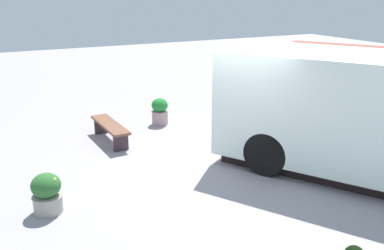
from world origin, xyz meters
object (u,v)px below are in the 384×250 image
at_px(plaza_bench, 110,128).
at_px(trash_bin, 236,89).
at_px(food_truck, 349,118).
at_px(planter_flowering_near, 47,193).
at_px(planter_flowering_far, 160,111).

relative_size(plaza_bench, trash_bin, 1.69).
distance_m(food_truck, planter_flowering_near, 5.73).
distance_m(planter_flowering_far, trash_bin, 2.99).
height_order(food_truck, planter_flowering_far, food_truck).
xyz_separation_m(planter_flowering_near, plaza_bench, (-2.83, 1.90, 0.00)).
bearing_deg(food_truck, planter_flowering_near, -100.19).
relative_size(planter_flowering_near, planter_flowering_far, 0.95).
xyz_separation_m(planter_flowering_far, plaza_bench, (0.73, -1.60, -0.02)).
bearing_deg(planter_flowering_far, trash_bin, 103.59).
bearing_deg(food_truck, trash_bin, 171.29).
bearing_deg(planter_flowering_near, food_truck, 79.81).
height_order(planter_flowering_near, trash_bin, trash_bin).
bearing_deg(trash_bin, planter_flowering_near, -56.33).
xyz_separation_m(planter_flowering_near, trash_bin, (-4.26, 6.40, 0.18)).
height_order(planter_flowering_far, trash_bin, trash_bin).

